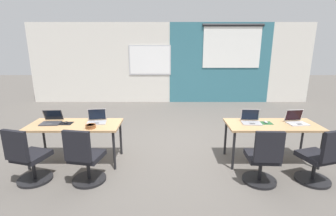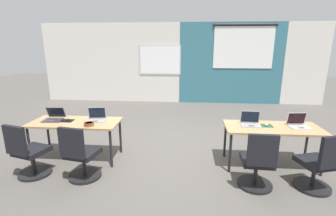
% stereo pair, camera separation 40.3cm
% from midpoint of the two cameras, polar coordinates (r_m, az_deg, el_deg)
% --- Properties ---
extents(ground_plane, '(24.00, 24.00, 0.00)m').
position_cam_midpoint_polar(ground_plane, '(5.16, -1.35, -9.22)').
color(ground_plane, '#56514C').
extents(back_wall_assembly, '(10.00, 0.27, 2.80)m').
position_cam_midpoint_polar(back_wall_assembly, '(8.94, -0.52, 10.39)').
color(back_wall_assembly, silver).
rests_on(back_wall_assembly, ground).
extents(desk_near_left, '(1.60, 0.70, 0.72)m').
position_cam_midpoint_polar(desk_near_left, '(4.74, -23.29, -4.17)').
color(desk_near_left, tan).
rests_on(desk_near_left, ground).
extents(desk_near_right, '(1.60, 0.70, 0.72)m').
position_cam_midpoint_polar(desk_near_right, '(4.66, 20.55, -4.19)').
color(desk_near_right, tan).
rests_on(desk_near_right, ground).
extents(laptop_near_left_end, '(0.35, 0.34, 0.22)m').
position_cam_midpoint_polar(laptop_near_left_end, '(4.94, -27.80, -2.63)').
color(laptop_near_left_end, '#333338').
rests_on(laptop_near_left_end, desk_near_left).
extents(mousepad_near_left_end, '(0.22, 0.19, 0.00)m').
position_cam_midpoint_polar(mousepad_near_left_end, '(4.80, -25.02, -3.33)').
color(mousepad_near_left_end, black).
rests_on(mousepad_near_left_end, desk_near_left).
extents(mouse_near_left_end, '(0.07, 0.11, 0.03)m').
position_cam_midpoint_polar(mouse_near_left_end, '(4.80, -25.05, -3.12)').
color(mouse_near_left_end, black).
rests_on(mouse_near_left_end, mousepad_near_left_end).
extents(chair_near_left_end, '(0.54, 0.60, 0.92)m').
position_cam_midpoint_polar(chair_near_left_end, '(4.47, -32.17, -10.35)').
color(chair_near_left_end, black).
rests_on(chair_near_left_end, ground).
extents(laptop_near_right_end, '(0.36, 0.31, 0.23)m').
position_cam_midpoint_polar(laptop_near_right_end, '(4.83, 25.34, -2.67)').
color(laptop_near_right_end, '#B7B7BC').
rests_on(laptop_near_right_end, desk_near_right).
extents(chair_near_right_end, '(0.55, 0.60, 0.92)m').
position_cam_midpoint_polar(chair_near_right_end, '(4.33, 29.30, -10.68)').
color(chair_near_right_end, black).
rests_on(chair_near_right_end, ground).
extents(laptop_near_left_inner, '(0.37, 0.32, 0.24)m').
position_cam_midpoint_polar(laptop_near_left_inner, '(4.65, -18.82, -2.64)').
color(laptop_near_left_inner, '#9E9EA3').
rests_on(laptop_near_left_inner, desk_near_left).
extents(chair_near_left_inner, '(0.52, 0.57, 0.92)m').
position_cam_midpoint_polar(chair_near_left_inner, '(4.07, -21.64, -11.40)').
color(chair_near_left_inner, black).
rests_on(chair_near_left_inner, ground).
extents(laptop_near_right_inner, '(0.35, 0.29, 0.24)m').
position_cam_midpoint_polar(laptop_near_right_inner, '(4.57, 16.14, -2.73)').
color(laptop_near_right_inner, '#9E9EA3').
rests_on(laptop_near_right_inner, desk_near_right).
extents(mousepad_near_right_inner, '(0.22, 0.19, 0.00)m').
position_cam_midpoint_polar(mousepad_near_right_inner, '(4.65, 19.26, -3.31)').
color(mousepad_near_right_inner, '#23512D').
rests_on(mousepad_near_right_inner, desk_near_right).
extents(mouse_near_right_inner, '(0.06, 0.10, 0.03)m').
position_cam_midpoint_polar(mouse_near_right_inner, '(4.65, 19.28, -3.09)').
color(mouse_near_right_inner, '#B2B2B7').
rests_on(mouse_near_right_inner, mousepad_near_right_inner).
extents(chair_near_right_inner, '(0.52, 0.55, 0.92)m').
position_cam_midpoint_polar(chair_near_right_inner, '(3.97, 18.22, -11.73)').
color(chair_near_right_inner, black).
rests_on(chair_near_right_inner, ground).
extents(snack_bowl, '(0.18, 0.18, 0.06)m').
position_cam_midpoint_polar(snack_bowl, '(4.39, -20.27, -4.01)').
color(snack_bowl, brown).
rests_on(snack_bowl, desk_near_left).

